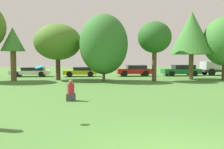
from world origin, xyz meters
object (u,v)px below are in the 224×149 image
object	(u,v)px
frisbee	(39,67)
parked_car_yellow	(81,71)
tree_4	(155,38)
parked_car_green	(181,70)
tree_3	(104,44)
delivery_truck_silver	(224,65)
bystander_sitting	(71,92)
parked_car_white	(31,72)
tree_5	(192,33)
tree_2	(58,42)
tree_1	(13,41)
parked_car_red	(135,70)

from	to	relation	value
frisbee	parked_car_yellow	xyz separation A→B (m)	(1.09, 20.91, -1.22)
tree_4	parked_car_green	size ratio (longest dim) A/B	1.21
tree_3	parked_car_yellow	world-z (taller)	tree_3
parked_car_green	delivery_truck_silver	distance (m)	6.04
frisbee	bystander_sitting	distance (m)	4.32
frisbee	parked_car_yellow	bearing A→B (deg)	87.02
frisbee	parked_car_green	xyz separation A→B (m)	(13.46, 20.75, -1.13)
bystander_sitting	parked_car_white	bearing A→B (deg)	107.67
bystander_sitting	tree_5	distance (m)	16.76
parked_car_yellow	tree_2	bearing A→B (deg)	65.47
bystander_sitting	parked_car_white	size ratio (longest dim) A/B	0.23
parked_car_green	tree_4	bearing A→B (deg)	51.86
delivery_truck_silver	tree_4	bearing A→B (deg)	33.41
parked_car_white	delivery_truck_silver	distance (m)	24.21
tree_1	parked_car_yellow	bearing A→B (deg)	37.17
bystander_sitting	tree_2	world-z (taller)	tree_2
tree_2	parked_car_yellow	distance (m)	5.96
bystander_sitting	delivery_truck_silver	world-z (taller)	delivery_truck_silver
bystander_sitting	parked_car_green	xyz separation A→B (m)	(12.64, 16.75, 0.27)
parked_car_red	parked_car_green	xyz separation A→B (m)	(5.89, -0.13, -0.01)
tree_1	parked_car_yellow	world-z (taller)	tree_1
tree_5	parked_car_yellow	bearing A→B (deg)	154.07
frisbee	tree_4	xyz separation A→B (m)	(8.02, 14.02, 2.23)
tree_4	parked_car_yellow	distance (m)	10.37
tree_2	parked_car_yellow	world-z (taller)	tree_2
parked_car_white	frisbee	bearing A→B (deg)	103.25
tree_1	parked_car_green	size ratio (longest dim) A/B	1.10
tree_4	delivery_truck_silver	bearing A→B (deg)	32.63
frisbee	tree_4	distance (m)	16.31
tree_4	parked_car_green	distance (m)	9.28
tree_3	parked_car_green	world-z (taller)	tree_3
tree_3	parked_car_green	bearing A→B (deg)	32.29
tree_1	parked_car_white	size ratio (longest dim) A/B	1.11
tree_5	tree_1	bearing A→B (deg)	177.94
bystander_sitting	parked_car_yellow	xyz separation A→B (m)	(0.27, 16.91, 0.18)
tree_3	tree_1	bearing A→B (deg)	168.36
bystander_sitting	tree_1	distance (m)	13.95
tree_3	delivery_truck_silver	bearing A→B (deg)	23.44
tree_5	delivery_truck_silver	distance (m)	9.83
tree_5	delivery_truck_silver	bearing A→B (deg)	39.35
tree_2	delivery_truck_silver	size ratio (longest dim) A/B	0.96
parked_car_yellow	parked_car_green	size ratio (longest dim) A/B	0.85
frisbee	tree_4	size ratio (longest dim) A/B	0.05
parked_car_white	parked_car_green	bearing A→B (deg)	178.39
parked_car_yellow	parked_car_red	bearing A→B (deg)	-179.49
tree_2	delivery_truck_silver	bearing A→B (deg)	13.69
parked_car_green	parked_car_yellow	bearing A→B (deg)	0.05
tree_4	delivery_truck_silver	distance (m)	13.83
parked_car_red	parked_car_green	distance (m)	5.89
tree_5	bystander_sitting	bearing A→B (deg)	-135.02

